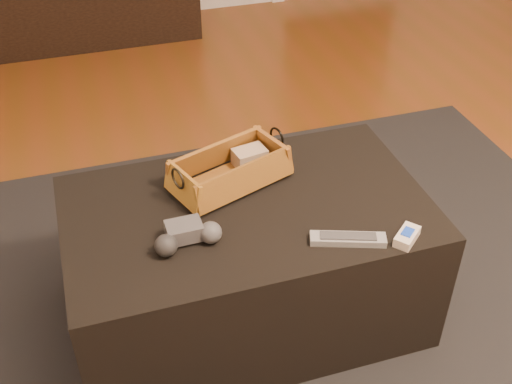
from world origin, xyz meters
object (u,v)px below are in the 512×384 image
object	(u,v)px
tv_remote	(228,181)
cream_gadget	(407,236)
wicker_basket	(230,171)
silver_remote	(348,239)
ottoman	(247,262)
game_controller	(187,236)

from	to	relation	value
tv_remote	cream_gadget	world-z (taller)	same
wicker_basket	silver_remote	bearing A→B (deg)	-57.05
ottoman	cream_gadget	bearing A→B (deg)	-36.18
cream_gadget	tv_remote	bearing A→B (deg)	136.31
wicker_basket	game_controller	bearing A→B (deg)	-128.09
tv_remote	cream_gadget	bearing A→B (deg)	-69.77
tv_remote	game_controller	size ratio (longest dim) A/B	0.98
tv_remote	wicker_basket	size ratio (longest dim) A/B	0.48
wicker_basket	ottoman	bearing A→B (deg)	-83.52
game_controller	cream_gadget	distance (m)	0.56
silver_remote	cream_gadget	size ratio (longest dim) A/B	2.14
silver_remote	wicker_basket	bearing A→B (deg)	122.95
game_controller	silver_remote	bearing A→B (deg)	-16.15
tv_remote	wicker_basket	xyz separation A→B (m)	(0.01, 0.02, 0.02)
game_controller	cream_gadget	world-z (taller)	game_controller
ottoman	game_controller	size ratio (longest dim) A/B	5.49
ottoman	wicker_basket	bearing A→B (deg)	96.48
cream_gadget	wicker_basket	bearing A→B (deg)	134.01
silver_remote	cream_gadget	distance (m)	0.15
game_controller	tv_remote	bearing A→B (deg)	51.49
tv_remote	game_controller	xyz separation A→B (m)	(-0.16, -0.20, 0.01)
game_controller	ottoman	bearing A→B (deg)	28.51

